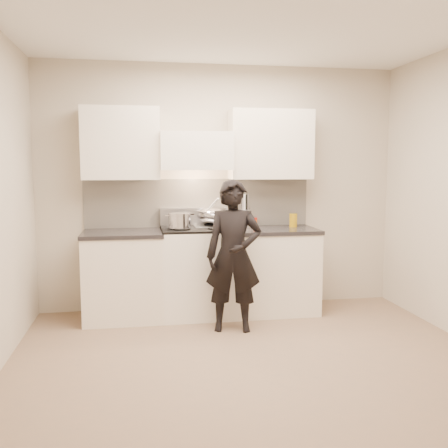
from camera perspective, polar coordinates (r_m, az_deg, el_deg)
The scene contains 11 objects.
ground_plane at distance 4.20m, azimuth 3.59°, elevation -15.64°, with size 4.00×4.00×0.00m, color #86674D.
room_shell at distance 4.24m, azimuth 1.83°, elevation 6.71°, with size 4.04×3.54×2.70m.
stove at distance 5.36m, azimuth -3.01°, elevation -5.40°, with size 0.76×0.65×0.96m.
counter_right at distance 5.52m, azimuth 5.61°, elevation -5.22°, with size 0.92×0.67×0.92m.
counter_left at distance 5.33m, azimuth -11.41°, elevation -5.74°, with size 0.82×0.67×0.92m.
wok at distance 5.44m, azimuth -1.14°, elevation 1.04°, with size 0.38×0.46×0.31m.
stock_pot at distance 5.16m, azimuth -5.14°, elevation 0.42°, with size 0.32×0.28×0.15m.
utensil_crock at distance 5.52m, azimuth 2.40°, elevation 0.81°, with size 0.14×0.14×0.36m.
spice_jar at distance 5.63m, azimuth 3.60°, elevation 0.27°, with size 0.04×0.04×0.10m.
oil_glass at distance 5.59m, azimuth 7.92°, elevation 0.44°, with size 0.09×0.09×0.15m.
person at distance 4.81m, azimuth 1.10°, elevation -3.66°, with size 0.54×0.35×1.47m, color black.
Camera 1 is at (-0.90, -3.78, 1.59)m, focal length 40.00 mm.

